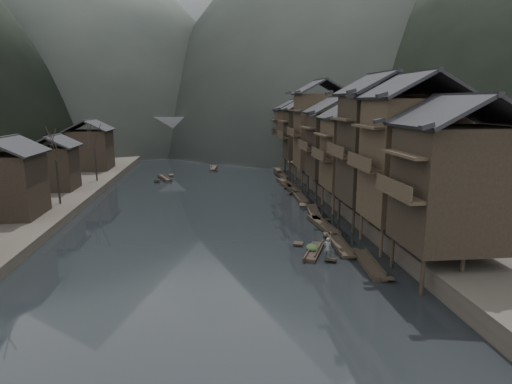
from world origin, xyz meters
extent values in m
plane|color=black|center=(0.00, 0.00, 0.00)|extent=(300.00, 300.00, 0.00)
cube|color=#2D2823|center=(35.00, 40.00, 0.90)|extent=(40.00, 200.00, 1.80)
cube|color=#2D2823|center=(-35.00, 40.00, 0.60)|extent=(40.00, 200.00, 1.20)
cylinder|color=black|center=(14.20, -10.40, 1.30)|extent=(0.30, 0.30, 2.90)
cylinder|color=black|center=(14.20, -5.60, 1.30)|extent=(0.30, 0.30, 2.90)
cylinder|color=black|center=(16.95, -10.40, 1.30)|extent=(0.30, 0.30, 2.90)
cylinder|color=black|center=(16.95, -5.60, 1.30)|extent=(0.30, 0.30, 2.90)
cube|color=black|center=(17.30, -8.00, 6.82)|extent=(7.00, 6.00, 8.45)
cube|color=black|center=(13.30, -8.00, 6.40)|extent=(1.20, 5.70, 0.25)
cylinder|color=black|center=(14.20, -3.40, 1.30)|extent=(0.30, 0.30, 2.90)
cylinder|color=black|center=(14.20, 1.40, 1.30)|extent=(0.30, 0.30, 2.90)
cylinder|color=black|center=(16.95, -3.40, 1.30)|extent=(0.30, 0.30, 2.90)
cylinder|color=black|center=(16.95, 1.40, 1.30)|extent=(0.30, 0.30, 2.90)
cube|color=black|center=(17.30, -1.00, 7.77)|extent=(7.00, 6.00, 10.34)
cube|color=black|center=(13.30, -1.00, 7.25)|extent=(1.20, 5.70, 0.25)
cylinder|color=black|center=(14.20, 3.60, 1.30)|extent=(0.30, 0.30, 2.90)
cylinder|color=black|center=(14.20, 8.40, 1.30)|extent=(0.30, 0.30, 2.90)
cylinder|color=black|center=(16.95, 3.60, 1.30)|extent=(0.30, 0.30, 2.90)
cylinder|color=black|center=(16.95, 8.40, 1.30)|extent=(0.30, 0.30, 2.90)
cube|color=black|center=(17.30, 6.00, 7.99)|extent=(7.00, 6.00, 10.77)
cube|color=black|center=(13.30, 6.00, 7.45)|extent=(1.20, 5.70, 0.25)
cylinder|color=black|center=(14.20, 10.60, 1.30)|extent=(0.30, 0.30, 2.90)
cylinder|color=black|center=(14.20, 15.40, 1.30)|extent=(0.30, 0.30, 2.90)
cylinder|color=black|center=(16.95, 10.60, 1.30)|extent=(0.30, 0.30, 2.90)
cylinder|color=black|center=(16.95, 15.40, 1.30)|extent=(0.30, 0.30, 2.90)
cube|color=black|center=(17.30, 13.00, 6.66)|extent=(7.00, 6.00, 8.12)
cube|color=black|center=(13.30, 13.00, 6.26)|extent=(1.20, 5.70, 0.25)
cylinder|color=black|center=(14.20, 18.60, 1.30)|extent=(0.30, 0.30, 2.90)
cylinder|color=black|center=(14.20, 23.40, 1.30)|extent=(0.30, 0.30, 2.90)
cylinder|color=black|center=(16.95, 18.60, 1.30)|extent=(0.30, 0.30, 2.90)
cylinder|color=black|center=(16.95, 23.40, 1.30)|extent=(0.30, 0.30, 2.90)
cube|color=black|center=(17.30, 21.00, 6.88)|extent=(7.00, 6.00, 8.56)
cube|color=black|center=(13.30, 21.00, 6.45)|extent=(1.20, 5.70, 0.25)
cylinder|color=black|center=(14.20, 27.60, 1.30)|extent=(0.30, 0.30, 2.90)
cylinder|color=black|center=(14.20, 32.40, 1.30)|extent=(0.30, 0.30, 2.90)
cylinder|color=black|center=(16.95, 27.60, 1.30)|extent=(0.30, 0.30, 2.90)
cylinder|color=black|center=(16.95, 32.40, 1.30)|extent=(0.30, 0.30, 2.90)
cube|color=black|center=(17.30, 30.00, 8.21)|extent=(7.00, 6.00, 11.22)
cube|color=black|center=(13.30, 30.00, 7.65)|extent=(1.20, 5.70, 0.25)
cylinder|color=black|center=(14.20, 37.60, 1.30)|extent=(0.30, 0.30, 2.90)
cylinder|color=black|center=(14.20, 42.40, 1.30)|extent=(0.30, 0.30, 2.90)
cylinder|color=black|center=(16.95, 37.60, 1.30)|extent=(0.30, 0.30, 2.90)
cylinder|color=black|center=(16.95, 42.40, 1.30)|extent=(0.30, 0.30, 2.90)
cube|color=black|center=(17.30, 40.00, 6.89)|extent=(7.00, 6.00, 8.58)
cube|color=black|center=(13.30, 40.00, 6.46)|extent=(1.20, 5.70, 0.25)
cylinder|color=black|center=(14.20, 49.60, 1.30)|extent=(0.30, 0.30, 2.90)
cylinder|color=black|center=(14.20, 54.40, 1.30)|extent=(0.30, 0.30, 2.90)
cylinder|color=black|center=(16.95, 49.60, 1.30)|extent=(0.30, 0.30, 2.90)
cylinder|color=black|center=(16.95, 54.40, 1.30)|extent=(0.30, 0.30, 2.90)
cube|color=black|center=(17.30, 52.00, 6.75)|extent=(7.00, 6.00, 8.31)
cube|color=black|center=(13.30, 52.00, 6.34)|extent=(1.20, 5.70, 0.25)
cube|color=black|center=(-20.50, 10.00, 4.45)|extent=(6.00, 6.00, 6.50)
cube|color=black|center=(-20.50, 24.00, 4.10)|extent=(5.00, 5.00, 5.80)
cube|color=black|center=(-20.50, 42.00, 4.60)|extent=(6.50, 6.50, 6.80)
cylinder|color=black|center=(-17.00, 0.54, 3.94)|extent=(0.24, 0.24, 5.49)
cylinder|color=black|center=(-17.00, 15.37, 3.79)|extent=(0.24, 0.24, 5.19)
cylinder|color=black|center=(-17.00, 30.27, 3.71)|extent=(0.24, 0.24, 5.01)
cube|color=black|center=(12.52, -5.13, 0.15)|extent=(1.61, 6.16, 0.30)
cube|color=black|center=(12.52, -5.13, 0.33)|extent=(1.65, 6.04, 0.10)
cube|color=black|center=(12.27, -2.22, 0.29)|extent=(0.99, 0.83, 0.33)
cube|color=black|center=(12.76, -8.04, 0.29)|extent=(0.99, 0.83, 0.33)
cube|color=black|center=(11.58, -0.49, 0.15)|extent=(1.43, 6.17, 0.30)
cube|color=black|center=(11.58, -0.49, 0.33)|extent=(1.48, 6.06, 0.10)
cube|color=black|center=(11.42, 2.44, 0.29)|extent=(0.97, 0.81, 0.33)
cube|color=black|center=(11.74, -3.43, 0.29)|extent=(0.97, 0.81, 0.33)
cube|color=black|center=(11.72, 5.71, 0.15)|extent=(1.78, 7.40, 0.30)
cube|color=black|center=(11.72, 5.71, 0.33)|extent=(1.82, 7.26, 0.10)
cube|color=black|center=(12.05, 9.21, 0.29)|extent=(1.01, 0.98, 0.36)
cube|color=black|center=(11.39, 2.20, 0.29)|extent=(1.01, 0.98, 0.36)
cube|color=black|center=(12.03, 11.12, 0.15)|extent=(2.02, 7.27, 0.30)
cube|color=black|center=(12.03, 11.12, 0.33)|extent=(2.06, 7.13, 0.10)
cube|color=black|center=(11.59, 14.54, 0.29)|extent=(1.04, 0.99, 0.36)
cube|color=black|center=(12.48, 7.70, 0.29)|extent=(1.04, 0.99, 0.36)
cube|color=black|center=(12.11, 19.07, 0.15)|extent=(1.28, 6.68, 0.30)
cube|color=black|center=(12.11, 19.07, 0.33)|extent=(1.33, 6.55, 0.10)
cube|color=black|center=(12.02, 22.26, 0.29)|extent=(0.96, 0.84, 0.34)
cube|color=black|center=(12.19, 15.87, 0.29)|extent=(0.96, 0.84, 0.34)
cube|color=black|center=(12.05, 24.97, 0.15)|extent=(1.93, 6.72, 0.30)
cube|color=black|center=(12.05, 24.97, 0.33)|extent=(1.97, 6.60, 0.10)
cube|color=black|center=(12.45, 28.12, 0.29)|extent=(1.03, 0.93, 0.34)
cube|color=black|center=(11.64, 21.81, 0.29)|extent=(1.03, 0.93, 0.34)
cube|color=black|center=(11.94, 29.24, 0.15)|extent=(1.81, 7.63, 0.30)
cube|color=black|center=(11.94, 29.24, 0.33)|extent=(1.85, 7.49, 0.10)
cube|color=black|center=(12.29, 32.85, 0.29)|extent=(1.02, 1.01, 0.36)
cube|color=black|center=(11.60, 25.63, 0.29)|extent=(1.02, 1.01, 0.36)
cube|color=black|center=(12.56, 36.67, 0.15)|extent=(1.39, 6.13, 0.30)
cube|color=black|center=(12.56, 36.67, 0.33)|extent=(1.44, 6.01, 0.10)
cube|color=black|center=(12.70, 39.58, 0.29)|extent=(0.97, 0.80, 0.33)
cube|color=black|center=(12.42, 33.75, 0.29)|extent=(0.97, 0.80, 0.33)
cube|color=black|center=(12.80, 42.01, 0.15)|extent=(1.32, 7.68, 0.30)
cube|color=black|center=(12.80, 42.01, 0.33)|extent=(1.37, 7.53, 0.10)
cube|color=black|center=(12.69, 45.69, 0.29)|extent=(0.96, 0.96, 0.37)
cube|color=black|center=(12.91, 38.34, 0.29)|extent=(0.96, 0.96, 0.37)
cube|color=black|center=(11.78, 48.74, 0.15)|extent=(1.50, 6.63, 0.30)
cube|color=black|center=(11.78, 48.74, 0.33)|extent=(1.55, 6.50, 0.10)
cube|color=black|center=(11.97, 51.89, 0.29)|extent=(0.98, 0.86, 0.34)
cube|color=black|center=(11.59, 45.59, 0.29)|extent=(0.98, 0.86, 0.34)
cube|color=black|center=(12.45, 54.92, 0.15)|extent=(1.84, 6.25, 0.30)
cube|color=black|center=(12.45, 54.92, 0.33)|extent=(1.88, 6.14, 0.10)
cube|color=black|center=(12.09, 57.86, 0.29)|extent=(1.02, 0.87, 0.33)
cube|color=black|center=(12.81, 51.98, 0.29)|extent=(1.02, 0.87, 0.33)
cube|color=black|center=(12.06, 61.06, 0.15)|extent=(1.49, 6.95, 0.30)
cube|color=black|center=(12.06, 61.06, 0.33)|extent=(1.53, 6.82, 0.10)
cube|color=black|center=(12.25, 64.37, 0.29)|extent=(0.98, 0.90, 0.35)
cube|color=black|center=(11.87, 57.76, 0.29)|extent=(0.98, 0.90, 0.35)
cube|color=black|center=(-7.39, 35.82, 0.15)|extent=(2.87, 5.79, 0.30)
cube|color=black|center=(-7.39, 35.82, 0.33)|extent=(2.88, 5.70, 0.10)
cube|color=black|center=(-6.47, 38.44, 0.29)|extent=(1.04, 0.96, 0.32)
cube|color=black|center=(-8.32, 33.20, 0.29)|extent=(1.04, 0.96, 0.32)
cube|color=black|center=(0.91, 45.67, 0.15)|extent=(1.51, 5.04, 0.30)
cube|color=black|center=(0.91, 45.67, 0.33)|extent=(1.55, 4.95, 0.10)
cube|color=black|center=(0.66, 48.04, 0.29)|extent=(0.91, 0.70, 0.30)
cube|color=black|center=(1.16, 43.30, 0.29)|extent=(0.91, 0.70, 0.30)
cube|color=black|center=(7.91, 55.23, 0.15)|extent=(2.59, 5.07, 0.30)
cube|color=black|center=(7.91, 55.23, 0.33)|extent=(2.61, 5.00, 0.10)
cube|color=black|center=(7.12, 57.51, 0.29)|extent=(1.01, 0.87, 0.30)
cube|color=black|center=(8.70, 52.96, 0.29)|extent=(1.01, 0.87, 0.30)
cube|color=black|center=(-0.64, 68.83, 0.15)|extent=(1.27, 4.87, 0.30)
cube|color=black|center=(-0.64, 68.83, 0.33)|extent=(1.32, 4.78, 0.10)
cube|color=black|center=(-0.51, 71.14, 0.29)|extent=(0.88, 0.65, 0.30)
cube|color=black|center=(-0.77, 66.52, 0.29)|extent=(0.88, 0.65, 0.30)
cube|color=#4C4C4F|center=(0.00, 72.00, 7.20)|extent=(40.00, 6.00, 1.60)
cube|color=#4C4C4F|center=(0.00, 69.30, 8.50)|extent=(40.00, 0.50, 1.00)
cube|color=#4C4C4F|center=(0.00, 74.70, 8.50)|extent=(40.00, 0.50, 1.00)
cube|color=#4C4C4F|center=(-14.00, 72.00, 3.20)|extent=(3.20, 6.00, 6.40)
cube|color=#4C4C4F|center=(-4.50, 72.00, 3.20)|extent=(3.20, 6.00, 6.40)
cube|color=#4C4C4F|center=(4.50, 72.00, 3.20)|extent=(3.20, 6.00, 6.40)
cube|color=#4C4C4F|center=(14.00, 72.00, 3.20)|extent=(3.20, 6.00, 6.40)
cone|color=#474F49|center=(-50.00, 135.00, 45.89)|extent=(168.00, 168.00, 91.78)
cone|color=gray|center=(0.00, 210.00, 63.16)|extent=(320.00, 320.00, 126.33)
cube|color=black|center=(8.91, -1.89, 0.15)|extent=(2.84, 4.73, 0.30)
cube|color=black|center=(8.91, -1.89, 0.33)|extent=(2.85, 4.66, 0.10)
cube|color=black|center=(8.00, 0.18, 0.29)|extent=(1.04, 0.89, 0.29)
cube|color=black|center=(9.82, -3.96, 0.29)|extent=(1.04, 0.89, 0.29)
ellipsoid|color=black|center=(8.82, -1.68, 0.78)|extent=(1.13, 1.48, 0.68)
imported|color=#57575A|center=(9.63, -3.53, 1.31)|extent=(0.76, 0.71, 1.74)
cylinder|color=#8C7A51|center=(9.83, -3.53, 3.71)|extent=(0.81, 2.63, 3.07)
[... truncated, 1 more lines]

